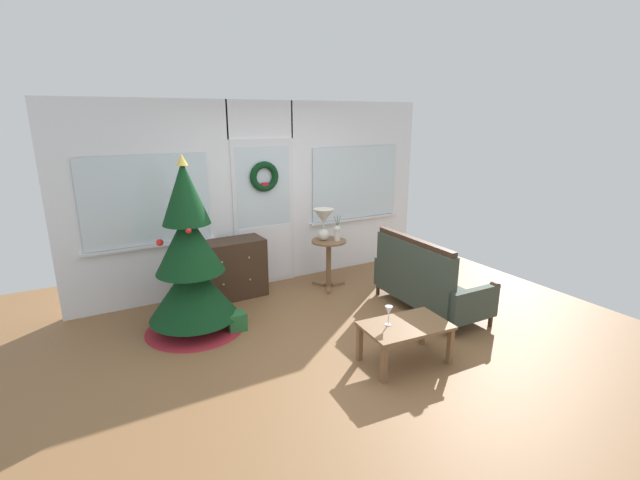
% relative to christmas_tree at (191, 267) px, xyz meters
% --- Properties ---
extents(ground_plane, '(6.76, 6.76, 0.00)m').
position_rel_christmas_tree_xyz_m(ground_plane, '(1.28, -1.08, -0.75)').
color(ground_plane, brown).
extents(back_wall_with_door, '(5.20, 0.19, 2.55)m').
position_rel_christmas_tree_xyz_m(back_wall_with_door, '(1.28, 1.00, 0.53)').
color(back_wall_with_door, white).
rests_on(back_wall_with_door, ground).
extents(christmas_tree, '(1.11, 1.11, 1.97)m').
position_rel_christmas_tree_xyz_m(christmas_tree, '(0.00, 0.00, 0.00)').
color(christmas_tree, '#4C331E').
rests_on(christmas_tree, ground).
extents(dresser_cabinet, '(0.91, 0.46, 0.78)m').
position_rel_christmas_tree_xyz_m(dresser_cabinet, '(0.67, 0.71, -0.36)').
color(dresser_cabinet, '#3D281C').
rests_on(dresser_cabinet, ground).
extents(settee_sofa, '(0.76, 1.53, 0.96)m').
position_rel_christmas_tree_xyz_m(settee_sofa, '(2.60, -0.91, -0.37)').
color(settee_sofa, '#3D281C').
rests_on(settee_sofa, ground).
extents(side_table, '(0.50, 0.48, 0.69)m').
position_rel_christmas_tree_xyz_m(side_table, '(1.98, 0.35, -0.26)').
color(side_table, brown).
rests_on(side_table, ground).
extents(table_lamp, '(0.28, 0.28, 0.44)m').
position_rel_christmas_tree_xyz_m(table_lamp, '(1.92, 0.39, 0.23)').
color(table_lamp, silver).
rests_on(table_lamp, side_table).
extents(flower_vase, '(0.11, 0.10, 0.35)m').
position_rel_christmas_tree_xyz_m(flower_vase, '(2.08, 0.29, 0.06)').
color(flower_vase, beige).
rests_on(flower_vase, side_table).
extents(coffee_table, '(0.88, 0.59, 0.40)m').
position_rel_christmas_tree_xyz_m(coffee_table, '(1.61, -1.72, -0.40)').
color(coffee_table, brown).
rests_on(coffee_table, ground).
extents(wine_glass, '(0.08, 0.08, 0.20)m').
position_rel_christmas_tree_xyz_m(wine_glass, '(1.46, -1.65, -0.20)').
color(wine_glass, silver).
rests_on(wine_glass, coffee_table).
extents(gift_box, '(0.21, 0.19, 0.21)m').
position_rel_christmas_tree_xyz_m(gift_box, '(0.40, -0.25, -0.65)').
color(gift_box, '#266633').
rests_on(gift_box, ground).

